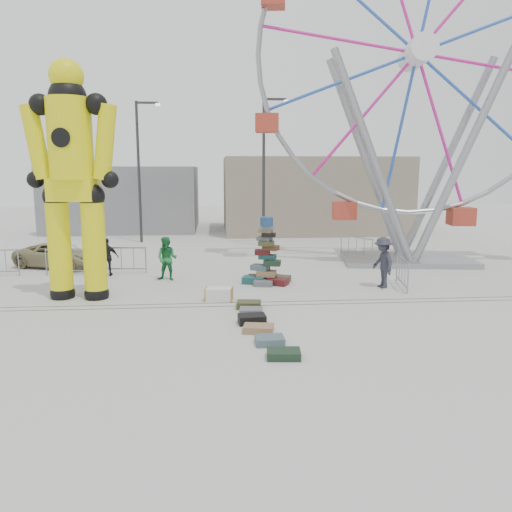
{
  "coord_description": "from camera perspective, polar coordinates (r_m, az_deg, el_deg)",
  "views": [
    {
      "loc": [
        0.35,
        -14.42,
        4.18
      ],
      "look_at": [
        1.63,
        1.38,
        1.44
      ],
      "focal_mm": 35.0,
      "sensor_mm": 36.0,
      "label": 1
    }
  ],
  "objects": [
    {
      "name": "barricade_wheel_front",
      "position": [
        18.69,
        16.35,
        -1.8
      ],
      "size": [
        0.44,
        1.99,
        1.1
      ],
      "primitive_type": null,
      "rotation": [
        0.0,
        0.0,
        1.4
      ],
      "color": "gray",
      "rests_on": "ground"
    },
    {
      "name": "suitcase_tower",
      "position": [
        18.58,
        1.21,
        -1.01
      ],
      "size": [
        1.93,
        1.59,
        2.48
      ],
      "rotation": [
        0.0,
        0.0,
        -0.35
      ],
      "color": "#1C5054",
      "rests_on": "ground"
    },
    {
      "name": "row_case_0",
      "position": [
        15.34,
        -0.83,
        -5.58
      ],
      "size": [
        0.79,
        0.58,
        0.22
      ],
      "primitive_type": "cube",
      "rotation": [
        0.0,
        0.0,
        -0.12
      ],
      "color": "#3F4321",
      "rests_on": "ground"
    },
    {
      "name": "barricade_dummy_c",
      "position": [
        21.12,
        -15.13,
        -0.43
      ],
      "size": [
        2.0,
        0.25,
        1.1
      ],
      "primitive_type": null,
      "rotation": [
        0.0,
        0.0,
        -0.08
      ],
      "color": "gray",
      "rests_on": "ground"
    },
    {
      "name": "parked_suv",
      "position": [
        23.25,
        -21.53,
        0.1
      ],
      "size": [
        4.23,
        3.03,
        1.07
      ],
      "primitive_type": "imported",
      "rotation": [
        0.0,
        0.0,
        1.21
      ],
      "color": "#8C845A",
      "rests_on": "ground"
    },
    {
      "name": "lamp_post_right",
      "position": [
        27.56,
        1.08,
        10.44
      ],
      "size": [
        1.41,
        0.25,
        8.0
      ],
      "color": "#2D2D30",
      "rests_on": "ground"
    },
    {
      "name": "building_right",
      "position": [
        35.1,
        6.32,
        7.01
      ],
      "size": [
        12.0,
        8.0,
        5.0
      ],
      "primitive_type": "cube",
      "color": "gray",
      "rests_on": "ground"
    },
    {
      "name": "row_case_2",
      "position": [
        13.84,
        -0.46,
        -7.23
      ],
      "size": [
        0.79,
        0.56,
        0.25
      ],
      "primitive_type": "cube",
      "rotation": [
        0.0,
        0.0,
        0.08
      ],
      "color": "black",
      "rests_on": "ground"
    },
    {
      "name": "track_line_far",
      "position": [
        15.98,
        -5.76,
        -5.39
      ],
      "size": [
        40.0,
        0.04,
        0.01
      ],
      "primitive_type": "cube",
      "color": "#47443F",
      "rests_on": "ground"
    },
    {
      "name": "lamp_post_left",
      "position": [
        29.73,
        -13.09,
        10.14
      ],
      "size": [
        1.41,
        0.25,
        8.0
      ],
      "color": "#2D2D30",
      "rests_on": "ground"
    },
    {
      "name": "ferris_wheel",
      "position": [
        23.92,
        17.79,
        18.45
      ],
      "size": [
        13.83,
        4.17,
        16.16
      ],
      "rotation": [
        0.0,
        0.0,
        -0.14
      ],
      "color": "gray",
      "rests_on": "ground"
    },
    {
      "name": "pedestrian_black",
      "position": [
        20.69,
        -16.64,
        -0.12
      ],
      "size": [
        0.9,
        0.4,
        1.52
      ],
      "primitive_type": "imported",
      "rotation": [
        0.0,
        0.0,
        3.1
      ],
      "color": "black",
      "rests_on": "ground"
    },
    {
      "name": "pedestrian_green",
      "position": [
        19.33,
        -10.13,
        -0.3
      ],
      "size": [
        0.95,
        0.83,
        1.68
      ],
      "primitive_type": "imported",
      "rotation": [
        0.0,
        0.0,
        -0.26
      ],
      "color": "#1C7236",
      "rests_on": "ground"
    },
    {
      "name": "row_case_4",
      "position": [
        12.28,
        1.58,
        -9.62
      ],
      "size": [
        0.71,
        0.56,
        0.19
      ],
      "primitive_type": "cube",
      "rotation": [
        0.0,
        0.0,
        0.03
      ],
      "color": "slate",
      "rests_on": "ground"
    },
    {
      "name": "row_case_5",
      "position": [
        11.44,
        3.18,
        -11.13
      ],
      "size": [
        0.8,
        0.58,
        0.19
      ],
      "primitive_type": "cube",
      "rotation": [
        0.0,
        0.0,
        -0.09
      ],
      "color": "#1C3220",
      "rests_on": "ground"
    },
    {
      "name": "barricade_dummy_b",
      "position": [
        21.31,
        -20.31,
        -0.61
      ],
      "size": [
        2.0,
        0.12,
        1.1
      ],
      "primitive_type": null,
      "rotation": [
        0.0,
        0.0,
        -0.01
      ],
      "color": "gray",
      "rests_on": "ground"
    },
    {
      "name": "crash_test_dummy",
      "position": [
        17.03,
        -20.26,
        8.96
      ],
      "size": [
        3.11,
        1.36,
        7.79
      ],
      "rotation": [
        0.0,
        0.0,
        -0.13
      ],
      "color": "black",
      "rests_on": "ground"
    },
    {
      "name": "row_case_3",
      "position": [
        13.16,
        0.28,
        -8.3
      ],
      "size": [
        0.87,
        0.67,
        0.18
      ],
      "primitive_type": "cube",
      "rotation": [
        0.0,
        0.0,
        -0.19
      ],
      "color": "#9A724E",
      "rests_on": "ground"
    },
    {
      "name": "row_case_1",
      "position": [
        14.73,
        -0.57,
        -6.32
      ],
      "size": [
        0.72,
        0.59,
        0.18
      ],
      "primitive_type": "cube",
      "rotation": [
        0.0,
        0.0,
        -0.12
      ],
      "color": "slate",
      "rests_on": "ground"
    },
    {
      "name": "ground",
      "position": [
        15.02,
        -5.83,
        -6.41
      ],
      "size": [
        90.0,
        90.0,
        0.0
      ],
      "primitive_type": "plane",
      "color": "#9E9E99",
      "rests_on": "ground"
    },
    {
      "name": "building_left",
      "position": [
        37.02,
        -14.62,
        6.43
      ],
      "size": [
        10.0,
        8.0,
        4.4
      ],
      "primitive_type": "cube",
      "color": "gray",
      "rests_on": "ground"
    },
    {
      "name": "barricade_wheel_back",
      "position": [
        23.98,
        11.38,
        0.91
      ],
      "size": [
        1.08,
        1.78,
        1.1
      ],
      "primitive_type": null,
      "rotation": [
        0.0,
        0.0,
        -1.05
      ],
      "color": "gray",
      "rests_on": "ground"
    },
    {
      "name": "track_line_near",
      "position": [
        15.59,
        -5.79,
        -5.78
      ],
      "size": [
        40.0,
        0.04,
        0.01
      ],
      "primitive_type": "cube",
      "color": "#47443F",
      "rests_on": "ground"
    },
    {
      "name": "pedestrian_grey",
      "position": [
        18.41,
        14.29,
        -0.71
      ],
      "size": [
        0.87,
        1.28,
        1.83
      ],
      "primitive_type": "imported",
      "rotation": [
        0.0,
        0.0,
        -1.4
      ],
      "color": "#262633",
      "rests_on": "ground"
    },
    {
      "name": "pedestrian_red",
      "position": [
        18.56,
        -17.86,
        -1.28
      ],
      "size": [
        0.62,
        0.48,
        1.53
      ],
      "primitive_type": "imported",
      "rotation": [
        0.0,
        0.0,
        0.22
      ],
      "color": "red",
      "rests_on": "ground"
    },
    {
      "name": "steamer_trunk",
      "position": [
        16.26,
        -4.25,
        -4.37
      ],
      "size": [
        0.94,
        0.63,
        0.41
      ],
      "primitive_type": "cube",
      "rotation": [
        0.0,
        0.0,
        -0.14
      ],
      "color": "silver",
      "rests_on": "ground"
    }
  ]
}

